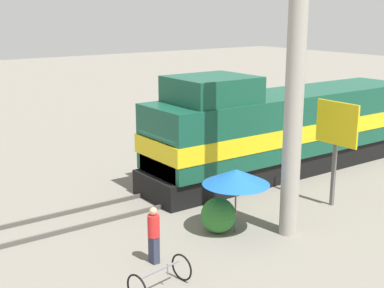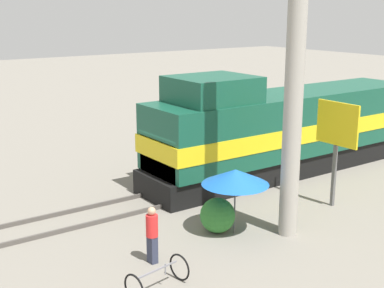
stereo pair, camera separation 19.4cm
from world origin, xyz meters
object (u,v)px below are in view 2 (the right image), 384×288
at_px(locomotive, 282,130).
at_px(person_bystander, 152,233).
at_px(bicycle, 158,277).
at_px(billboard_sign, 337,131).
at_px(vendor_umbrella, 235,177).
at_px(utility_pole, 295,61).

relative_size(locomotive, person_bystander, 8.43).
bearing_deg(bicycle, billboard_sign, -89.92).
bearing_deg(vendor_umbrella, locomotive, 123.73).
height_order(vendor_umbrella, bicycle, vendor_umbrella).
relative_size(billboard_sign, person_bystander, 2.30).
height_order(vendor_umbrella, billboard_sign, billboard_sign).
relative_size(locomotive, utility_pole, 1.29).
distance_m(billboard_sign, bicycle, 8.81).
xyz_separation_m(billboard_sign, person_bystander, (0.10, -7.65, -1.89)).
xyz_separation_m(vendor_umbrella, bicycle, (1.68, -3.89, -1.49)).
xyz_separation_m(locomotive, person_bystander, (4.12, -8.97, -0.99)).
distance_m(locomotive, vendor_umbrella, 6.94).
bearing_deg(vendor_umbrella, bicycle, -66.63).
height_order(locomotive, vendor_umbrella, locomotive).
bearing_deg(person_bystander, utility_pole, 80.48).
bearing_deg(utility_pole, bicycle, -82.85).
bearing_deg(locomotive, utility_pole, -42.30).
bearing_deg(utility_pole, person_bystander, -99.52).
height_order(vendor_umbrella, person_bystander, vendor_umbrella).
bearing_deg(utility_pole, billboard_sign, 105.42).
xyz_separation_m(locomotive, billboard_sign, (4.02, -1.32, 0.90)).
distance_m(utility_pole, person_bystander, 6.46).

